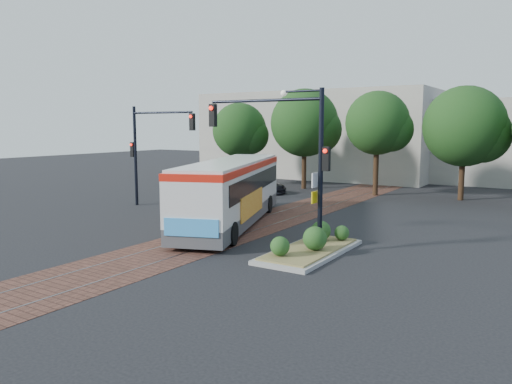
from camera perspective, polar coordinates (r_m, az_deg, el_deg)
ground at (r=22.50m, az=-3.75°, el=-4.84°), size 120.00×120.00×0.00m
trackbed at (r=25.77m, az=1.50°, el=-3.23°), size 3.60×40.00×0.02m
tree_row at (r=36.13m, az=13.46°, el=7.38°), size 26.40×5.60×7.67m
warehouses at (r=48.42m, az=16.25°, el=6.04°), size 40.00×13.00×8.00m
city_bus at (r=24.42m, az=-2.81°, el=0.33°), size 6.42×11.89×3.15m
traffic_island at (r=19.24m, az=6.37°, el=-5.99°), size 2.20×5.20×1.13m
signal_pole_main at (r=19.24m, az=4.08°, el=5.55°), size 5.49×0.46×6.00m
signal_pole_left at (r=30.48m, az=-12.17°, el=5.57°), size 4.99×0.34×6.00m
officer at (r=32.05m, az=-10.25°, el=0.44°), size 0.70×0.48×1.86m
parked_car at (r=36.09m, az=0.16°, el=0.86°), size 4.50×2.35×1.24m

